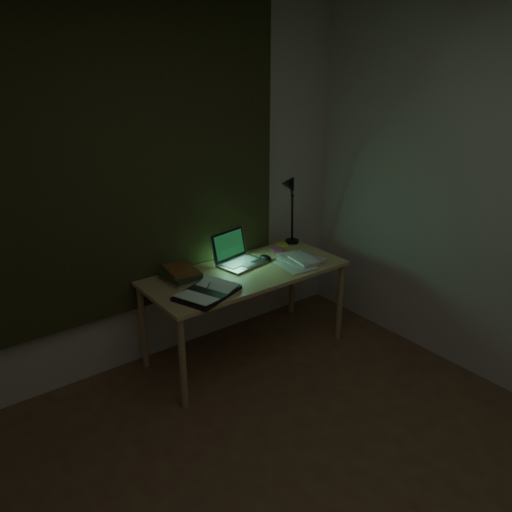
{
  "coord_description": "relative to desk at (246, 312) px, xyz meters",
  "views": [
    {
      "loc": [
        -1.28,
        -1.05,
        2.08
      ],
      "look_at": [
        0.63,
        1.48,
        0.82
      ],
      "focal_mm": 35.0,
      "sensor_mm": 36.0,
      "label": 1
    }
  ],
  "objects": [
    {
      "name": "desk",
      "position": [
        0.0,
        0.0,
        0.0
      ],
      "size": [
        1.46,
        0.64,
        0.67
      ],
      "primitive_type": null,
      "color": "tan",
      "rests_on": "floor"
    },
    {
      "name": "loose_papers",
      "position": [
        0.41,
        -0.09,
        0.34
      ],
      "size": [
        0.42,
        0.44,
        0.02
      ],
      "primitive_type": null,
      "rotation": [
        0.0,
        0.0,
        -0.2
      ],
      "color": "white",
      "rests_on": "desk"
    },
    {
      "name": "sticky_pink",
      "position": [
        0.44,
        0.18,
        0.34
      ],
      "size": [
        0.1,
        0.1,
        0.02
      ],
      "primitive_type": "cube",
      "rotation": [
        0.0,
        0.0,
        -0.39
      ],
      "color": "#DC559C",
      "rests_on": "desk"
    },
    {
      "name": "desk_lamp",
      "position": [
        0.66,
        0.26,
        0.63
      ],
      "size": [
        0.45,
        0.38,
        0.59
      ],
      "primitive_type": null,
      "rotation": [
        0.0,
        0.0,
        0.21
      ],
      "color": "black",
      "rests_on": "desk"
    },
    {
      "name": "wall_back",
      "position": [
        -0.63,
        0.4,
        0.92
      ],
      "size": [
        3.5,
        0.0,
        2.5
      ],
      "primitive_type": "cube",
      "color": "silver",
      "rests_on": "ground"
    },
    {
      "name": "book_stack",
      "position": [
        -0.45,
        0.14,
        0.38
      ],
      "size": [
        0.21,
        0.25,
        0.1
      ],
      "primitive_type": null,
      "rotation": [
        0.0,
        0.0,
        0.06
      ],
      "color": "white",
      "rests_on": "desk"
    },
    {
      "name": "curtain",
      "position": [
        -0.63,
        0.36,
        1.12
      ],
      "size": [
        2.2,
        0.06,
        2.0
      ],
      "primitive_type": "cube",
      "color": "#2F3219",
      "rests_on": "wall_back"
    },
    {
      "name": "open_textbook",
      "position": [
        -0.42,
        -0.16,
        0.35
      ],
      "size": [
        0.47,
        0.4,
        0.03
      ],
      "primitive_type": null,
      "rotation": [
        0.0,
        0.0,
        0.37
      ],
      "color": "white",
      "rests_on": "desk"
    },
    {
      "name": "mouse",
      "position": [
        0.24,
        0.08,
        0.35
      ],
      "size": [
        0.07,
        0.11,
        0.04
      ],
      "primitive_type": "ellipsoid",
      "rotation": [
        0.0,
        0.0,
        0.06
      ],
      "color": "black",
      "rests_on": "desk"
    },
    {
      "name": "sticky_yellow",
      "position": [
        0.55,
        0.26,
        0.34
      ],
      "size": [
        0.1,
        0.1,
        0.02
      ],
      "primitive_type": "cube",
      "rotation": [
        0.0,
        0.0,
        -0.37
      ],
      "color": "yellow",
      "rests_on": "desk"
    },
    {
      "name": "laptop",
      "position": [
        0.05,
        0.11,
        0.45
      ],
      "size": [
        0.39,
        0.43,
        0.24
      ],
      "primitive_type": null,
      "rotation": [
        0.0,
        0.0,
        0.2
      ],
      "color": "#A6A6AB",
      "rests_on": "desk"
    }
  ]
}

